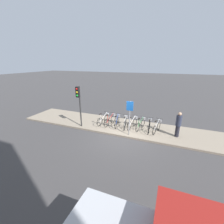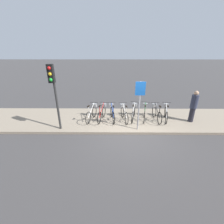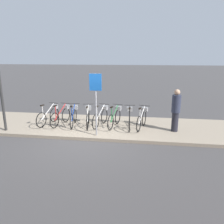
{
  "view_description": "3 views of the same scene",
  "coord_description": "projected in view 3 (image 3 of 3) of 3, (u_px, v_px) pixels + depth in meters",
  "views": [
    {
      "loc": [
        2.6,
        -8.52,
        4.78
      ],
      "look_at": [
        -1.36,
        1.46,
        1.15
      ],
      "focal_mm": 24.0,
      "sensor_mm": 36.0,
      "label": 1
    },
    {
      "loc": [
        -0.85,
        -6.07,
        3.67
      ],
      "look_at": [
        -0.91,
        0.51,
        0.93
      ],
      "focal_mm": 24.0,
      "sensor_mm": 36.0,
      "label": 2
    },
    {
      "loc": [
        1.98,
        -7.29,
        3.08
      ],
      "look_at": [
        0.82,
        0.97,
        0.87
      ],
      "focal_mm": 35.0,
      "sensor_mm": 36.0,
      "label": 3
    }
  ],
  "objects": [
    {
      "name": "parked_bicycle_3",
      "position": [
        88.0,
        116.0,
        9.26
      ],
      "size": [
        0.47,
        1.51,
        0.94
      ],
      "color": "black",
      "rests_on": "sidewalk"
    },
    {
      "name": "parked_bicycle_5",
      "position": [
        115.0,
        117.0,
        9.2
      ],
      "size": [
        0.51,
        1.5,
        0.94
      ],
      "color": "black",
      "rests_on": "sidewalk"
    },
    {
      "name": "sign_post",
      "position": [
        96.0,
        94.0,
        7.83
      ],
      "size": [
        0.44,
        0.07,
        2.31
      ],
      "color": "#99999E",
      "rests_on": "sidewalk"
    },
    {
      "name": "parked_bicycle_4",
      "position": [
        101.0,
        116.0,
        9.3
      ],
      "size": [
        0.52,
        1.5,
        0.94
      ],
      "color": "black",
      "rests_on": "sidewalk"
    },
    {
      "name": "parked_bicycle_7",
      "position": [
        142.0,
        118.0,
        8.99
      ],
      "size": [
        0.53,
        1.49,
        0.94
      ],
      "color": "black",
      "rests_on": "sidewalk"
    },
    {
      "name": "parked_bicycle_2",
      "position": [
        74.0,
        115.0,
        9.36
      ],
      "size": [
        0.46,
        1.52,
        0.94
      ],
      "color": "black",
      "rests_on": "sidewalk"
    },
    {
      "name": "parked_bicycle_6",
      "position": [
        129.0,
        118.0,
        9.05
      ],
      "size": [
        0.46,
        1.53,
        0.94
      ],
      "color": "black",
      "rests_on": "sidewalk"
    },
    {
      "name": "parked_bicycle_1",
      "position": [
        62.0,
        115.0,
        9.45
      ],
      "size": [
        0.5,
        1.5,
        0.94
      ],
      "color": "black",
      "rests_on": "sidewalk"
    },
    {
      "name": "sidewalk",
      "position": [
        95.0,
        126.0,
        9.48
      ],
      "size": [
        17.59,
        3.05,
        0.12
      ],
      "color": "gray",
      "rests_on": "ground_plane"
    },
    {
      "name": "parked_bicycle_0",
      "position": [
        49.0,
        115.0,
        9.5
      ],
      "size": [
        0.54,
        1.49,
        0.94
      ],
      "color": "black",
      "rests_on": "sidewalk"
    },
    {
      "name": "pedestrian",
      "position": [
        176.0,
        110.0,
        8.48
      ],
      "size": [
        0.34,
        0.34,
        1.67
      ],
      "color": "#23232D",
      "rests_on": "sidewalk"
    },
    {
      "name": "ground_plane",
      "position": [
        86.0,
        141.0,
        8.03
      ],
      "size": [
        120.0,
        120.0,
        0.0
      ],
      "primitive_type": "plane",
      "color": "#423F3F"
    }
  ]
}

